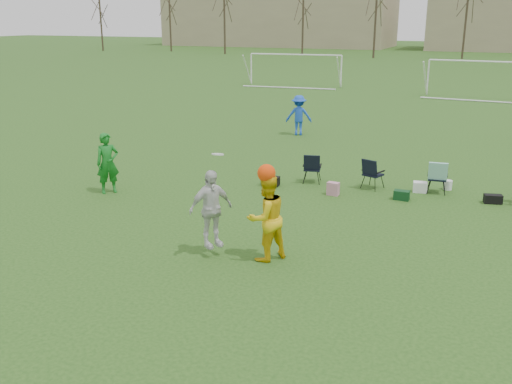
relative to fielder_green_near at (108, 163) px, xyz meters
The scene contains 8 objects.
ground 7.27m from the fielder_green_near, 37.78° to the right, with size 260.00×260.00×0.00m, color #224917.
fielder_green_near is the anchor object (origin of this frame).
fielder_blue 11.13m from the fielder_green_near, 77.41° to the left, with size 1.17×0.67×1.81m, color blue.
center_contest 6.59m from the fielder_green_near, 26.17° to the right, with size 2.27×1.43×2.37m.
sideline_setup 9.70m from the fielder_green_near, 22.28° to the left, with size 8.20×2.23×1.68m.
goal_left 29.91m from the fielder_green_near, 98.28° to the left, with size 7.39×0.76×2.46m.
goal_mid 29.26m from the fielder_green_near, 70.63° to the left, with size 7.40×0.63×2.46m.
tree_line 65.83m from the fielder_green_near, 84.82° to the left, with size 110.28×3.28×11.40m.
Camera 1 is at (5.05, -9.31, 5.18)m, focal length 40.00 mm.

